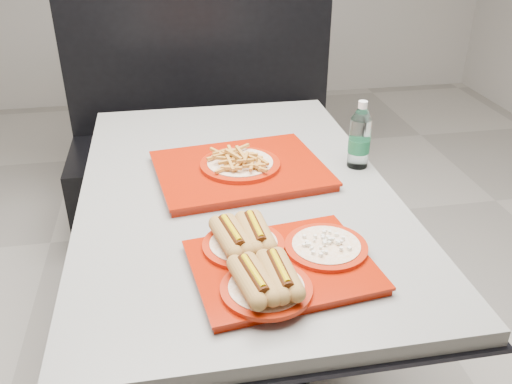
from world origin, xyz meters
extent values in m
plane|color=#9E998E|center=(0.00, 0.00, 0.00)|extent=(6.00, 6.00, 0.00)
cylinder|color=black|center=(0.00, 0.00, 0.03)|extent=(0.52, 0.52, 0.05)
cylinder|color=black|center=(0.00, 0.00, 0.38)|extent=(0.11, 0.11, 0.66)
cube|color=black|center=(0.00, 0.00, 0.70)|extent=(0.92, 1.42, 0.01)
cube|color=gray|center=(0.00, 0.00, 0.73)|extent=(0.90, 1.40, 0.04)
cube|color=black|center=(0.00, 1.02, 0.23)|extent=(1.30, 0.55, 0.45)
cube|color=black|center=(0.00, 1.26, 0.80)|extent=(1.30, 0.10, 1.10)
cube|color=#931604|center=(0.05, -0.43, 0.76)|extent=(0.43, 0.35, 0.02)
cube|color=#931604|center=(0.05, -0.43, 0.77)|extent=(0.44, 0.36, 0.01)
cylinder|color=#9E1B05|center=(-0.01, -0.52, 0.78)|extent=(0.20, 0.20, 0.01)
cylinder|color=white|center=(-0.01, -0.52, 0.78)|extent=(0.16, 0.16, 0.00)
cylinder|color=#9E1B05|center=(-0.03, -0.35, 0.78)|extent=(0.20, 0.20, 0.01)
cylinder|color=white|center=(-0.03, -0.35, 0.78)|extent=(0.16, 0.16, 0.00)
cylinder|color=#9E1B05|center=(0.16, -0.39, 0.78)|extent=(0.20, 0.20, 0.01)
cylinder|color=white|center=(0.16, -0.39, 0.78)|extent=(0.16, 0.16, 0.00)
cube|color=#931604|center=(0.02, 0.07, 0.76)|extent=(0.54, 0.44, 0.02)
cube|color=#931604|center=(0.02, 0.07, 0.77)|extent=(0.55, 0.45, 0.01)
cylinder|color=#9E1B05|center=(0.02, 0.07, 0.78)|extent=(0.24, 0.24, 0.01)
cylinder|color=white|center=(0.02, 0.07, 0.79)|extent=(0.20, 0.20, 0.01)
cylinder|color=silver|center=(0.40, 0.07, 0.83)|extent=(0.07, 0.07, 0.16)
cylinder|color=#1A693E|center=(0.40, 0.07, 0.82)|extent=(0.07, 0.07, 0.04)
cone|color=silver|center=(0.40, 0.07, 0.93)|extent=(0.07, 0.07, 0.04)
cylinder|color=silver|center=(0.40, 0.07, 0.95)|extent=(0.03, 0.03, 0.02)
camera|label=1|loc=(-0.19, -1.40, 1.51)|focal=38.00mm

